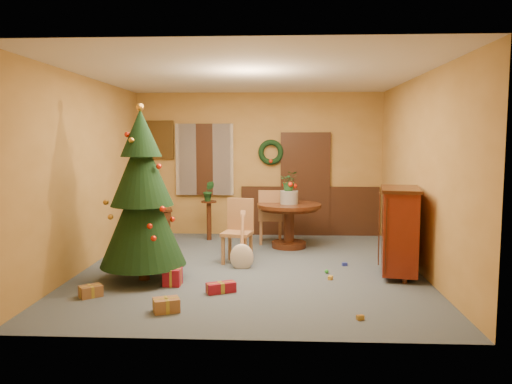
# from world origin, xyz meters

# --- Properties ---
(room_envelope) EXTENTS (5.50, 5.50, 5.50)m
(room_envelope) POSITION_xyz_m (0.21, 2.70, 1.12)
(room_envelope) COLOR #374150
(room_envelope) RESTS_ON ground
(dining_table) EXTENTS (1.16, 1.16, 0.80)m
(dining_table) POSITION_xyz_m (0.60, 1.51, 0.56)
(dining_table) COLOR black
(dining_table) RESTS_ON floor
(urn) EXTENTS (0.32, 0.32, 0.24)m
(urn) POSITION_xyz_m (0.60, 1.51, 0.92)
(urn) COLOR slate
(urn) RESTS_ON dining_table
(centerpiece_plant) EXTENTS (0.32, 0.28, 0.35)m
(centerpiece_plant) POSITION_xyz_m (0.60, 1.51, 1.21)
(centerpiece_plant) COLOR #1E4C23
(centerpiece_plant) RESTS_ON urn
(chair_near) EXTENTS (0.52, 0.52, 1.01)m
(chair_near) POSITION_xyz_m (-0.22, 0.41, 0.54)
(chair_near) COLOR #8F5A39
(chair_near) RESTS_ON floor
(chair_far) EXTENTS (0.45, 0.45, 1.02)m
(chair_far) POSITION_xyz_m (0.26, 1.80, 0.55)
(chair_far) COLOR #8F5A39
(chair_far) RESTS_ON floor
(guitar) EXTENTS (0.43, 0.59, 0.83)m
(guitar) POSITION_xyz_m (-0.14, -0.02, 0.43)
(guitar) COLOR beige
(guitar) RESTS_ON floor
(plant_stand) EXTENTS (0.30, 0.30, 0.77)m
(plant_stand) POSITION_xyz_m (-0.94, 2.12, 0.48)
(plant_stand) COLOR black
(plant_stand) RESTS_ON floor
(stand_plant) EXTENTS (0.23, 0.19, 0.39)m
(stand_plant) POSITION_xyz_m (-0.94, 2.12, 0.96)
(stand_plant) COLOR #19471E
(stand_plant) RESTS_ON plant_stand
(christmas_tree) EXTENTS (1.18, 1.18, 2.44)m
(christmas_tree) POSITION_xyz_m (-1.46, -0.69, 1.16)
(christmas_tree) COLOR #382111
(christmas_tree) RESTS_ON floor
(writing_desk) EXTENTS (0.83, 0.58, 0.67)m
(writing_desk) POSITION_xyz_m (-1.95, 1.62, 0.51)
(writing_desk) COLOR black
(writing_desk) RESTS_ON floor
(sideboard) EXTENTS (0.69, 1.07, 1.27)m
(sideboard) POSITION_xyz_m (2.15, -0.31, 0.68)
(sideboard) COLOR #4E1608
(sideboard) RESTS_ON floor
(gift_a) EXTENTS (0.34, 0.30, 0.16)m
(gift_a) POSITION_xyz_m (-0.85, -1.98, 0.08)
(gift_a) COLOR brown
(gift_a) RESTS_ON floor
(gift_b) EXTENTS (0.23, 0.23, 0.23)m
(gift_b) POSITION_xyz_m (-1.00, -0.95, 0.11)
(gift_b) COLOR maroon
(gift_b) RESTS_ON floor
(gift_c) EXTENTS (0.32, 0.30, 0.14)m
(gift_c) POSITION_xyz_m (-1.92, -1.49, 0.07)
(gift_c) COLOR brown
(gift_c) RESTS_ON floor
(gift_d) EXTENTS (0.40, 0.30, 0.13)m
(gift_d) POSITION_xyz_m (-0.31, -1.24, 0.07)
(gift_d) COLOR maroon
(gift_d) RESTS_ON floor
(toy_a) EXTENTS (0.09, 0.06, 0.05)m
(toy_a) POSITION_xyz_m (1.45, 0.21, 0.03)
(toy_a) COLOR #2636A8
(toy_a) RESTS_ON floor
(toy_b) EXTENTS (0.06, 0.06, 0.06)m
(toy_b) POSITION_xyz_m (1.13, -0.25, 0.03)
(toy_b) COLOR green
(toy_b) RESTS_ON floor
(toy_c) EXTENTS (0.08, 0.09, 0.05)m
(toy_c) POSITION_xyz_m (1.15, -0.57, 0.03)
(toy_c) COLOR gold
(toy_c) RESTS_ON floor
(toy_d) EXTENTS (0.06, 0.06, 0.06)m
(toy_d) POSITION_xyz_m (1.94, -0.35, 0.03)
(toy_d) COLOR red
(toy_d) RESTS_ON floor
(toy_e) EXTENTS (0.09, 0.07, 0.05)m
(toy_e) POSITION_xyz_m (1.32, -2.14, 0.03)
(toy_e) COLOR gold
(toy_e) RESTS_ON floor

